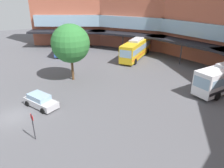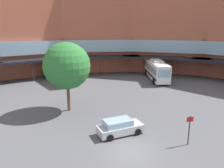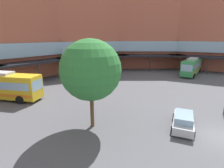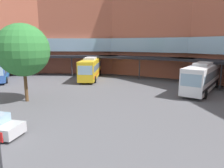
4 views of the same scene
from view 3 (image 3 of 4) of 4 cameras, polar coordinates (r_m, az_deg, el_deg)
ground_plane at (r=18.49m, az=32.81°, el=-14.78°), size 122.86×122.86×0.00m
station_building at (r=34.53m, az=-12.08°, el=15.92°), size 78.88×35.83×18.92m
bus_0 at (r=43.82m, az=24.97°, el=5.38°), size 11.05×5.43×3.82m
bus_1 at (r=38.02m, az=-5.20°, el=5.46°), size 3.94×11.67×3.87m
parked_car at (r=18.20m, az=22.59°, el=-11.23°), size 4.72×3.69×1.53m
plaza_tree at (r=15.69m, az=-7.08°, el=4.57°), size 5.62×5.62×8.44m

